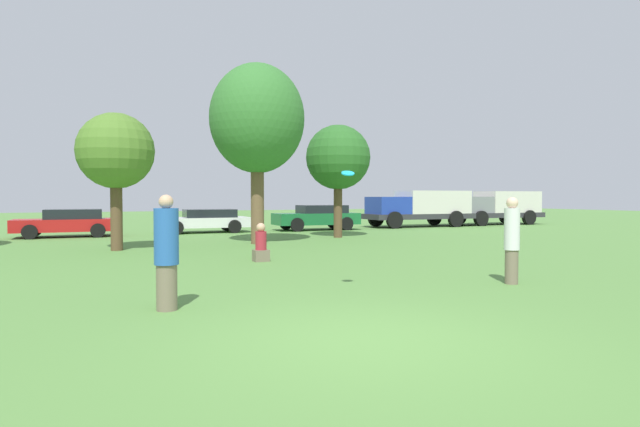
{
  "coord_description": "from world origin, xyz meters",
  "views": [
    {
      "loc": [
        -3.17,
        -5.42,
        1.71
      ],
      "look_at": [
        1.33,
        4.21,
        1.38
      ],
      "focal_mm": 29.47,
      "sensor_mm": 36.0,
      "label": 1
    }
  ],
  "objects": [
    {
      "name": "parked_car_red",
      "position": [
        -3.46,
        19.44,
        0.62
      ],
      "size": [
        4.16,
        1.99,
        1.19
      ],
      "rotation": [
        0.0,
        0.0,
        3.1
      ],
      "color": "red",
      "rests_on": "ground"
    },
    {
      "name": "tree_2",
      "position": [
        2.87,
        12.9,
        4.52
      ],
      "size": [
        3.45,
        3.45,
        6.55
      ],
      "color": "brown",
      "rests_on": "ground"
    },
    {
      "name": "person_thrower",
      "position": [
        -1.93,
        2.69,
        0.87
      ],
      "size": [
        0.36,
        0.36,
        1.75
      ],
      "rotation": [
        0.0,
        0.0,
        -0.06
      ],
      "color": "#726651",
      "rests_on": "ground"
    },
    {
      "name": "ground_plane",
      "position": [
        0.0,
        0.0,
        0.0
      ],
      "size": [
        120.0,
        120.0,
        0.0
      ],
      "primitive_type": "plane",
      "color": "#54843D"
    },
    {
      "name": "delivery_truck_blue",
      "position": [
        14.87,
        19.48,
        1.18
      ],
      "size": [
        6.51,
        2.56,
        2.07
      ],
      "rotation": [
        0.0,
        0.0,
        3.1
      ],
      "color": "#2D2D33",
      "rests_on": "ground"
    },
    {
      "name": "delivery_truck_grey",
      "position": [
        20.73,
        19.49,
        1.16
      ],
      "size": [
        5.98,
        2.52,
        2.06
      ],
      "rotation": [
        0.0,
        0.0,
        3.1
      ],
      "color": "#2D2D33",
      "rests_on": "ground"
    },
    {
      "name": "tree_1",
      "position": [
        -1.97,
        12.49,
        3.14
      ],
      "size": [
        2.41,
        2.41,
        4.39
      ],
      "color": "brown",
      "rests_on": "ground"
    },
    {
      "name": "parked_car_green",
      "position": [
        8.21,
        19.24,
        0.69
      ],
      "size": [
        4.43,
        2.03,
        1.29
      ],
      "rotation": [
        0.0,
        0.0,
        3.1
      ],
      "color": "#196633",
      "rests_on": "ground"
    },
    {
      "name": "person_catcher",
      "position": [
        4.59,
        2.29,
        0.88
      ],
      "size": [
        0.3,
        0.3,
        1.71
      ],
      "rotation": [
        0.0,
        0.0,
        3.08
      ],
      "color": "#726651",
      "rests_on": "ground"
    },
    {
      "name": "tree_3",
      "position": [
        6.9,
        14.33,
        3.35
      ],
      "size": [
        2.72,
        2.72,
        4.75
      ],
      "color": "brown",
      "rests_on": "ground"
    },
    {
      "name": "frisbee",
      "position": [
        1.14,
        2.65,
        2.12
      ],
      "size": [
        0.24,
        0.22,
        0.12
      ],
      "color": "#19B2D8"
    },
    {
      "name": "bystander_sitting",
      "position": [
        1.29,
        7.83,
        0.43
      ],
      "size": [
        0.4,
        0.33,
        1.02
      ],
      "color": "#726651",
      "rests_on": "ground"
    },
    {
      "name": "parked_car_white",
      "position": [
        2.46,
        19.71,
        0.61
      ],
      "size": [
        4.4,
        2.06,
        1.12
      ],
      "rotation": [
        0.0,
        0.0,
        3.1
      ],
      "color": "silver",
      "rests_on": "ground"
    }
  ]
}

